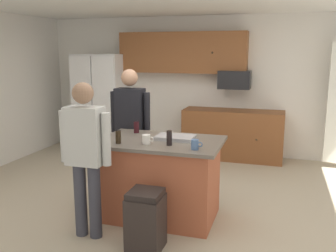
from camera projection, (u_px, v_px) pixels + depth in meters
floor at (159, 206)px, 4.76m from camera, size 7.04×7.04×0.00m
back_wall at (205, 86)px, 7.13m from camera, size 6.40×0.10×2.60m
cabinet_run_upper at (182, 53)px, 6.93m from camera, size 2.40×0.38×0.75m
cabinet_run_lower at (233, 134)px, 6.83m from camera, size 1.80×0.63×0.90m
refrigerator at (101, 103)px, 7.38m from camera, size 0.94×0.76×1.89m
microwave_over_range at (235, 80)px, 6.65m from camera, size 0.56×0.40×0.32m
kitchen_island at (161, 178)px, 4.39m from camera, size 1.42×0.94×0.94m
person_guest_left at (130, 122)px, 5.08m from camera, size 0.57×0.23×1.72m
person_guest_right at (85, 150)px, 3.82m from camera, size 0.57×0.22×1.65m
tumbler_amber at (169, 138)px, 4.04m from camera, size 0.06×0.06×0.16m
glass_stout_tall at (136, 127)px, 4.67m from camera, size 0.07×0.07×0.14m
mug_ceramic_white at (146, 139)px, 4.11m from camera, size 0.13×0.09×0.10m
glass_pilsner at (118, 137)px, 4.13m from camera, size 0.06×0.06×0.14m
mug_blue_stoneware at (195, 145)px, 3.87m from camera, size 0.12×0.08×0.11m
serving_tray at (175, 137)px, 4.34m from camera, size 0.44×0.30×0.04m
trash_bin at (146, 220)px, 3.69m from camera, size 0.34×0.34×0.61m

